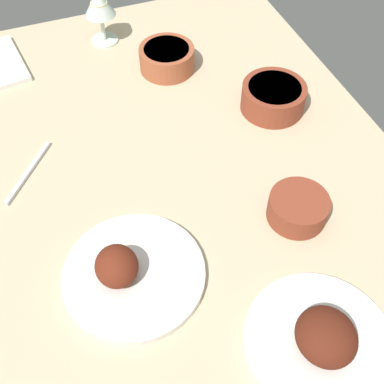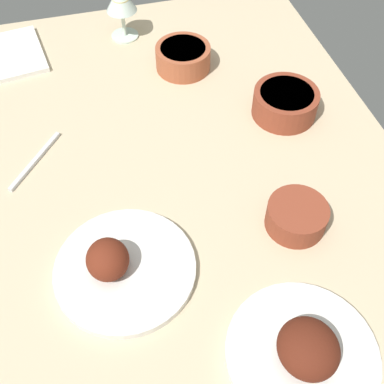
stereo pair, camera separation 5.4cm
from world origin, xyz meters
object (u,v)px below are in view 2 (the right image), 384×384
at_px(bowl_pasta, 285,102).
at_px(folded_napkin, 14,54).
at_px(plate_near_viewer, 304,352).
at_px(wine_glass, 121,1).
at_px(plate_center_main, 121,267).
at_px(fork_loose, 35,161).
at_px(bowl_sauce, 297,216).
at_px(bowl_cream, 183,57).

bearing_deg(bowl_pasta, folded_napkin, -123.09).
bearing_deg(folded_napkin, plate_near_viewer, 23.89).
height_order(plate_near_viewer, wine_glass, wine_glass).
bearing_deg(plate_center_main, fork_loose, -156.88).
bearing_deg(bowl_sauce, folded_napkin, -143.94).
distance_m(bowl_sauce, folded_napkin, 0.81).
bearing_deg(bowl_cream, plate_near_viewer, -0.18).
height_order(bowl_pasta, wine_glass, wine_glass).
height_order(plate_near_viewer, fork_loose, plate_near_viewer).
distance_m(bowl_pasta, fork_loose, 0.54).
xyz_separation_m(plate_near_viewer, folded_napkin, (-0.89, -0.39, -0.02)).
bearing_deg(fork_loose, plate_center_main, -118.55).
xyz_separation_m(bowl_cream, folded_napkin, (-0.15, -0.40, -0.02)).
bearing_deg(wine_glass, bowl_sauce, 16.42).
bearing_deg(folded_napkin, plate_center_main, 12.87).
relative_size(plate_center_main, wine_glass, 1.73).
relative_size(bowl_sauce, folded_napkin, 0.57).
xyz_separation_m(bowl_pasta, folded_napkin, (-0.37, -0.57, -0.03)).
distance_m(bowl_cream, fork_loose, 0.43).
bearing_deg(bowl_cream, bowl_pasta, 38.71).
height_order(plate_center_main, bowl_pasta, plate_center_main).
bearing_deg(wine_glass, bowl_cream, 34.75).
height_order(plate_center_main, bowl_cream, plate_center_main).
relative_size(plate_center_main, folded_napkin, 1.25).
height_order(bowl_sauce, wine_glass, wine_glass).
distance_m(plate_near_viewer, bowl_sauce, 0.25).
distance_m(bowl_cream, folded_napkin, 0.43).
bearing_deg(folded_napkin, wine_glass, 92.24).
bearing_deg(wine_glass, bowl_pasta, 37.05).
bearing_deg(plate_center_main, wine_glass, 169.40).
distance_m(bowl_sauce, bowl_cream, 0.51).
xyz_separation_m(wine_glass, folded_napkin, (0.01, -0.28, -0.09)).
bearing_deg(plate_near_viewer, fork_loose, -144.46).
bearing_deg(fork_loose, bowl_pasta, -51.25).
distance_m(plate_near_viewer, folded_napkin, 0.97).
relative_size(plate_center_main, bowl_pasta, 1.71).
height_order(plate_near_viewer, bowl_cream, plate_near_viewer).
distance_m(bowl_pasta, wine_glass, 0.48).
xyz_separation_m(plate_center_main, bowl_pasta, (-0.30, 0.42, 0.01)).
distance_m(plate_near_viewer, bowl_cream, 0.73).
height_order(plate_center_main, folded_napkin, plate_center_main).
bearing_deg(plate_center_main, bowl_sauce, 92.66).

